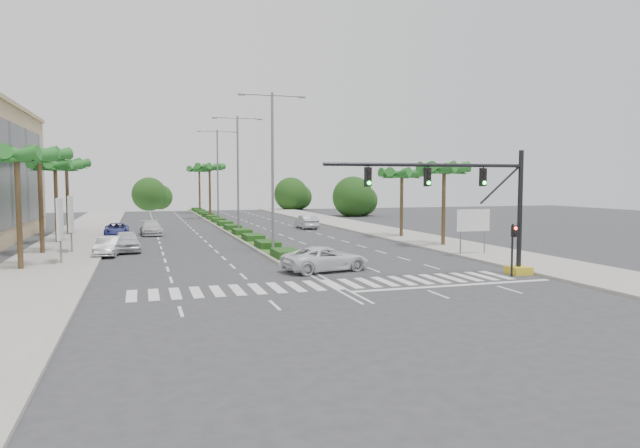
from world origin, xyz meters
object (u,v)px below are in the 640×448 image
object	(u,v)px
car_parked_a	(127,241)
car_parked_d	(151,228)
car_parked_b	(109,246)
car_parked_c	(117,230)
car_right	(306,222)
car_crossing	(326,259)

from	to	relation	value
car_parked_a	car_parked_d	size ratio (longest dim) A/B	0.95
car_parked_b	car_parked_d	distance (m)	16.23
car_parked_c	car_right	bearing A→B (deg)	10.20
car_parked_d	car_crossing	bearing A→B (deg)	-74.12
car_crossing	car_right	world-z (taller)	car_right
car_right	car_parked_c	bearing A→B (deg)	11.65
car_parked_d	car_right	xyz separation A→B (m)	(17.17, 2.87, 0.07)
car_parked_b	car_parked_c	world-z (taller)	car_parked_b
car_parked_c	car_parked_d	size ratio (longest dim) A/B	1.00
car_parked_b	car_parked_a	bearing A→B (deg)	68.71
car_parked_c	car_right	size ratio (longest dim) A/B	1.04
car_parked_a	car_parked_b	xyz separation A→B (m)	(-1.22, -2.18, -0.10)
car_parked_c	car_crossing	world-z (taller)	car_crossing
car_parked_a	car_crossing	world-z (taller)	car_parked_a
car_parked_a	car_right	distance (m)	25.37
car_parked_c	car_right	world-z (taller)	car_right
car_parked_a	car_parked_b	distance (m)	2.50
car_crossing	car_parked_b	bearing A→B (deg)	36.64
car_parked_d	car_right	bearing A→B (deg)	5.99
car_parked_a	car_parked_c	distance (m)	12.42
car_parked_c	car_parked_d	bearing A→B (deg)	21.34
car_parked_d	car_parked_b	bearing A→B (deg)	-105.00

